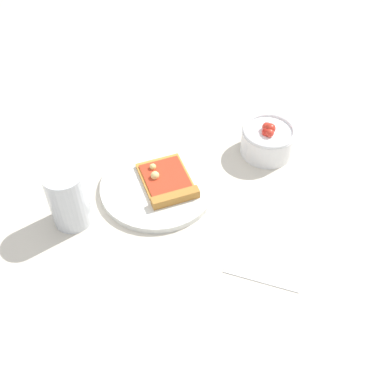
# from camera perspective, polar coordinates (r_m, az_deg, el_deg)

# --- Properties ---
(ground_plane) EXTENTS (2.40, 2.40, 0.00)m
(ground_plane) POSITION_cam_1_polar(r_m,az_deg,el_deg) (1.04, -2.69, 0.05)
(ground_plane) COLOR beige
(ground_plane) RESTS_ON ground
(plate) EXTENTS (0.24, 0.24, 0.01)m
(plate) POSITION_cam_1_polar(r_m,az_deg,el_deg) (1.04, -3.99, 0.66)
(plate) COLOR silver
(plate) RESTS_ON ground_plane
(pizza_slice_main) EXTENTS (0.17, 0.16, 0.02)m
(pizza_slice_main) POSITION_cam_1_polar(r_m,az_deg,el_deg) (1.03, -2.83, 1.02)
(pizza_slice_main) COLOR gold
(pizza_slice_main) RESTS_ON plate
(salad_bowl) EXTENTS (0.12, 0.12, 0.08)m
(salad_bowl) POSITION_cam_1_polar(r_m,az_deg,el_deg) (1.12, 8.80, 6.03)
(salad_bowl) COLOR white
(salad_bowl) RESTS_ON ground_plane
(soda_glass) EXTENTS (0.08, 0.08, 0.13)m
(soda_glass) POSITION_cam_1_polar(r_m,az_deg,el_deg) (0.98, -14.19, -0.81)
(soda_glass) COLOR silver
(soda_glass) RESTS_ON ground_plane
(paper_napkin) EXTENTS (0.16, 0.14, 0.00)m
(paper_napkin) POSITION_cam_1_polar(r_m,az_deg,el_deg) (0.94, 8.70, -7.69)
(paper_napkin) COLOR white
(paper_napkin) RESTS_ON ground_plane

